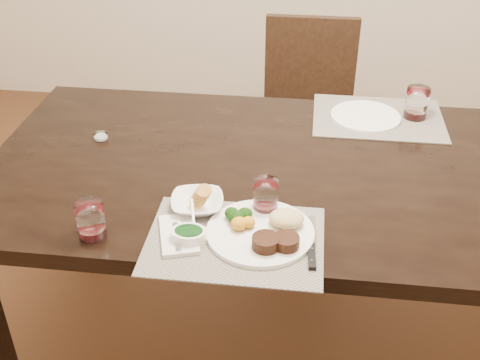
# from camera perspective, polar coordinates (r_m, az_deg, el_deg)

# --- Properties ---
(ground_plane) EXTENTS (4.50, 4.50, 0.00)m
(ground_plane) POSITION_cam_1_polar(r_m,az_deg,el_deg) (2.36, 4.94, -14.50)
(ground_plane) COLOR #4D2D18
(ground_plane) RESTS_ON ground
(dining_table) EXTENTS (2.00, 1.00, 0.75)m
(dining_table) POSITION_cam_1_polar(r_m,az_deg,el_deg) (1.93, 5.86, -0.91)
(dining_table) COLOR black
(dining_table) RESTS_ON ground
(chair_far) EXTENTS (0.42, 0.42, 0.90)m
(chair_far) POSITION_cam_1_polar(r_m,az_deg,el_deg) (2.82, 6.41, 6.78)
(chair_far) COLOR black
(chair_far) RESTS_ON ground
(placemat_near) EXTENTS (0.46, 0.34, 0.00)m
(placemat_near) POSITION_cam_1_polar(r_m,az_deg,el_deg) (1.57, -0.47, -5.74)
(placemat_near) COLOR gray
(placemat_near) RESTS_ON dining_table
(placemat_far) EXTENTS (0.46, 0.34, 0.00)m
(placemat_far) POSITION_cam_1_polar(r_m,az_deg,el_deg) (2.23, 12.95, 5.79)
(placemat_far) COLOR gray
(placemat_far) RESTS_ON dining_table
(dinner_plate) EXTENTS (0.29, 0.29, 0.05)m
(dinner_plate) POSITION_cam_1_polar(r_m,az_deg,el_deg) (1.58, 2.40, -4.80)
(dinner_plate) COLOR white
(dinner_plate) RESTS_ON placemat_near
(napkin_fork) EXTENTS (0.14, 0.19, 0.02)m
(napkin_fork) POSITION_cam_1_polar(r_m,az_deg,el_deg) (1.59, -5.82, -5.14)
(napkin_fork) COLOR silver
(napkin_fork) RESTS_ON placemat_near
(steak_knife) EXTENTS (0.03, 0.22, 0.01)m
(steak_knife) POSITION_cam_1_polar(r_m,az_deg,el_deg) (1.54, 6.84, -6.60)
(steak_knife) COLOR silver
(steak_knife) RESTS_ON placemat_near
(cracker_bowl) EXTENTS (0.17, 0.17, 0.06)m
(cracker_bowl) POSITION_cam_1_polar(r_m,az_deg,el_deg) (1.68, -4.08, -2.17)
(cracker_bowl) COLOR white
(cracker_bowl) RESTS_ON placemat_near
(sauce_ramekin) EXTENTS (0.09, 0.14, 0.07)m
(sauce_ramekin) POSITION_cam_1_polar(r_m,az_deg,el_deg) (1.56, -4.87, -5.24)
(sauce_ramekin) COLOR white
(sauce_ramekin) RESTS_ON placemat_near
(wine_glass_near) EXTENTS (0.07, 0.07, 0.10)m
(wine_glass_near) POSITION_cam_1_polar(r_m,az_deg,el_deg) (1.65, 2.44, -1.68)
(wine_glass_near) COLOR white
(wine_glass_near) RESTS_ON placemat_near
(far_plate) EXTENTS (0.25, 0.25, 0.01)m
(far_plate) POSITION_cam_1_polar(r_m,az_deg,el_deg) (2.21, 11.81, 5.93)
(far_plate) COLOR white
(far_plate) RESTS_ON placemat_far
(wine_glass_far) EXTENTS (0.08, 0.08, 0.11)m
(wine_glass_far) POSITION_cam_1_polar(r_m,az_deg,el_deg) (2.24, 16.39, 6.89)
(wine_glass_far) COLOR white
(wine_glass_far) RESTS_ON placemat_far
(wine_glass_side) EXTENTS (0.07, 0.07, 0.10)m
(wine_glass_side) POSITION_cam_1_polar(r_m,az_deg,el_deg) (1.61, -13.95, -3.86)
(wine_glass_side) COLOR white
(wine_glass_side) RESTS_ON dining_table
(salt_cellar) EXTENTS (0.05, 0.05, 0.02)m
(salt_cellar) POSITION_cam_1_polar(r_m,az_deg,el_deg) (2.08, -13.06, 4.02)
(salt_cellar) COLOR white
(salt_cellar) RESTS_ON dining_table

